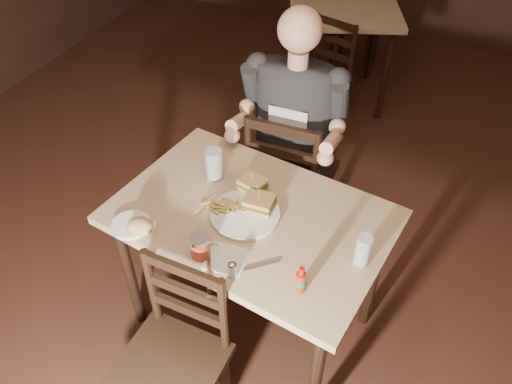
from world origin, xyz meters
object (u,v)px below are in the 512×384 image
at_px(main_table, 251,228).
at_px(dinner_plate, 245,215).
at_px(chair_far, 291,176).
at_px(glass_left, 214,164).
at_px(bg_chair_far, 357,22).
at_px(side_plate, 131,226).
at_px(chair_near, 168,368).
at_px(bg_chair_near, 318,83).
at_px(diner, 293,106).
at_px(bg_table, 343,17).
at_px(hot_sauce, 301,279).
at_px(glass_right, 363,250).
at_px(syrup_dispenser, 200,247).

relative_size(main_table, dinner_plate, 4.38).
height_order(chair_far, glass_left, chair_far).
distance_m(bg_chair_far, side_plate, 3.12).
xyz_separation_m(chair_near, bg_chair_near, (-0.14, 2.32, -0.02)).
xyz_separation_m(main_table, chair_near, (-0.10, -0.59, -0.26)).
relative_size(diner, glass_left, 6.33).
xyz_separation_m(chair_near, diner, (0.06, 1.18, 0.51)).
bearing_deg(dinner_plate, bg_chair_near, 97.01).
height_order(main_table, bg_table, same).
bearing_deg(bg_chair_far, chair_far, 96.88).
distance_m(bg_table, bg_chair_near, 0.61).
relative_size(bg_table, dinner_plate, 3.65).
bearing_deg(hot_sauce, bg_chair_far, 99.96).
xyz_separation_m(hot_sauce, side_plate, (-0.73, 0.03, -0.05)).
distance_m(glass_left, glass_right, 0.76).
bearing_deg(dinner_plate, glass_right, -5.98).
xyz_separation_m(bg_table, bg_chair_far, (0.00, 0.55, -0.25)).
xyz_separation_m(main_table, bg_chair_near, (-0.23, 1.74, -0.27)).
relative_size(chair_near, side_plate, 5.52).
distance_m(chair_far, syrup_dispenser, 0.99).
bearing_deg(bg_chair_near, chair_far, -63.59).
bearing_deg(glass_right, bg_chair_near, 111.57).
distance_m(chair_far, bg_chair_far, 2.20).
xyz_separation_m(chair_far, bg_chair_near, (-0.20, 1.10, -0.05)).
distance_m(main_table, bg_table, 2.30).
relative_size(bg_chair_near, side_plate, 5.32).
distance_m(chair_near, glass_right, 0.88).
relative_size(chair_near, bg_chair_far, 1.00).
relative_size(chair_far, glass_right, 6.80).
xyz_separation_m(diner, syrup_dispenser, (-0.05, -0.88, -0.12)).
relative_size(glass_left, syrup_dispenser, 1.48).
distance_m(main_table, side_plate, 0.50).
distance_m(bg_chair_far, glass_left, 2.71).
distance_m(bg_chair_far, glass_right, 3.03).
xyz_separation_m(chair_far, dinner_plate, (0.02, -0.66, 0.32)).
height_order(glass_right, hot_sauce, glass_right).
height_order(bg_chair_near, side_plate, bg_chair_near).
bearing_deg(bg_table, glass_left, -90.27).
distance_m(dinner_plate, glass_right, 0.51).
xyz_separation_m(chair_far, side_plate, (-0.38, -0.90, 0.31)).
bearing_deg(side_plate, diner, 65.94).
distance_m(glass_left, hot_sauce, 0.71).
relative_size(chair_far, syrup_dispenser, 9.34).
bearing_deg(hot_sauce, glass_right, 51.17).
bearing_deg(bg_chair_far, chair_near, 94.07).
relative_size(chair_far, hot_sauce, 7.68).
bearing_deg(chair_near, main_table, 82.48).
distance_m(diner, dinner_plate, 0.64).
bearing_deg(chair_near, diner, 89.08).
distance_m(bg_chair_near, side_plate, 2.04).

